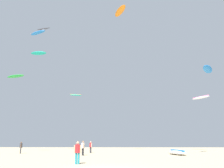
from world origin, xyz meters
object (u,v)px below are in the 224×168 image
kite_aloft_4 (201,98)px  kite_aloft_8 (16,76)px  kite_aloft_2 (208,69)px  kite_aloft_7 (43,29)px  kite_aloft_0 (39,53)px  person_left (21,147)px  kite_aloft_5 (76,95)px  kite_aloft_6 (120,11)px  person_foreground (78,151)px  kite_grounded_near (177,152)px  kite_aloft_1 (38,33)px  person_midground (83,147)px  person_right (91,146)px

kite_aloft_4 → kite_aloft_8: kite_aloft_8 is taller
kite_aloft_2 → kite_aloft_7: bearing=174.9°
kite_aloft_0 → kite_aloft_2: size_ratio=1.06×
person_left → kite_aloft_0: (-6.17, 21.08, 22.68)m
kite_aloft_8 → kite_aloft_2: bearing=-10.0°
kite_aloft_2 → kite_aloft_5: bearing=142.2°
kite_aloft_6 → person_foreground: bearing=-100.3°
kite_aloft_2 → kite_grounded_near: bearing=-170.1°
kite_aloft_4 → kite_aloft_8: 35.15m
kite_aloft_2 → kite_aloft_6: size_ratio=0.89×
person_left → kite_aloft_4: 34.07m
person_left → kite_aloft_5: (4.75, 15.73, 10.68)m
kite_aloft_6 → kite_aloft_8: bearing=177.2°
person_left → kite_aloft_1: (-1.06, 5.84, 20.85)m
kite_aloft_2 → kite_aloft_7: size_ratio=1.50×
person_midground → person_left: size_ratio=1.08×
person_right → kite_grounded_near: 12.81m
kite_aloft_1 → kite_aloft_7: 6.30m
person_foreground → kite_aloft_6: kite_aloft_6 is taller
kite_aloft_6 → kite_aloft_2: bearing=-19.8°
person_right → person_midground: bearing=-127.8°
person_foreground → kite_aloft_0: (-17.27, 37.50, 22.66)m
person_right → kite_aloft_8: (-13.47, 1.76, 11.63)m
kite_aloft_2 → kite_aloft_6: bearing=160.2°
person_midground → kite_aloft_5: 23.45m
person_foreground → kite_grounded_near: size_ratio=0.31×
kite_aloft_7 → kite_aloft_0: bearing=111.3°
person_midground → kite_aloft_8: bearing=-60.6°
kite_aloft_7 → kite_aloft_8: (-5.35, 3.16, -7.26)m
kite_aloft_1 → kite_aloft_0: bearing=108.5°
kite_aloft_1 → kite_aloft_7: size_ratio=1.50×
kite_grounded_near → person_left: bearing=173.1°
kite_aloft_5 → kite_aloft_7: bearing=-101.0°
person_left → person_right: bearing=170.6°
kite_grounded_near → kite_aloft_6: (-7.26, 5.49, 24.01)m
person_left → kite_aloft_0: kite_aloft_0 is taller
kite_aloft_2 → kite_aloft_5: (-22.48, 17.45, -0.28)m
person_foreground → kite_aloft_8: 27.50m
kite_aloft_0 → kite_aloft_7: bearing=-68.7°
person_foreground → kite_aloft_6: 30.45m
person_midground → kite_aloft_5: kite_aloft_5 is taller
person_right → kite_aloft_5: 18.15m
kite_aloft_0 → kite_aloft_1: size_ratio=1.06×
person_right → kite_aloft_0: size_ratio=0.43×
kite_aloft_1 → kite_aloft_2: size_ratio=1.00×
kite_aloft_5 → kite_aloft_8: bearing=-124.7°
person_left → kite_aloft_4: (30.55, 11.91, 9.25)m
person_right → kite_aloft_5: (-5.17, 13.76, 10.64)m
person_foreground → kite_grounded_near: 17.47m
kite_aloft_5 → kite_aloft_7: (-2.94, -15.16, 8.26)m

